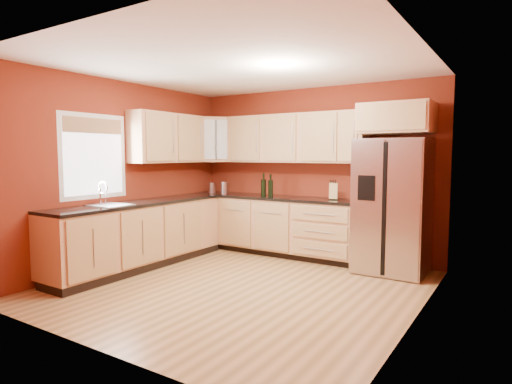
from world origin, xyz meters
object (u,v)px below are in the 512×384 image
Objects in this scene: refrigerator at (392,206)px; soap_dispenser at (352,195)px; canister_left at (224,188)px; knife_block at (333,191)px; wine_bottle_a at (264,185)px.

soap_dispenser is at bearing -178.96° from refrigerator.
knife_block reaches higher than canister_left.
refrigerator is at bearing -0.46° from wine_bottle_a.
knife_block reaches higher than soap_dispenser.
refrigerator is 2.78m from canister_left.
wine_bottle_a is at bearing 1.23° from canister_left.
canister_left is 0.84× the size of knife_block.
knife_block is (1.90, 0.11, 0.02)m from canister_left.
refrigerator is 8.96× the size of canister_left.
refrigerator is at bearing -26.46° from knife_block.
canister_left is 0.76m from wine_bottle_a.
refrigerator is 0.56m from soap_dispenser.
soap_dispenser is at bearing -39.48° from knife_block.
wine_bottle_a reaches higher than canister_left.
soap_dispenser is at bearing -1.03° from wine_bottle_a.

